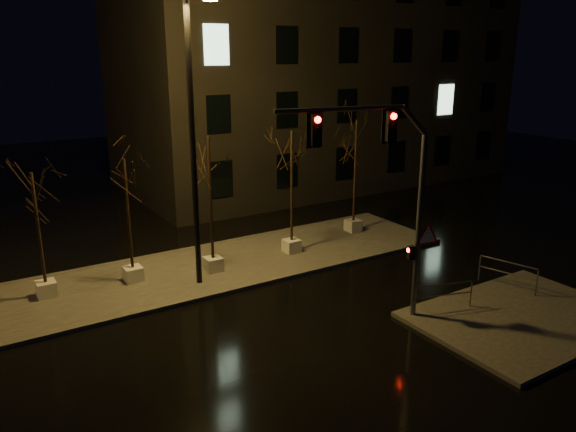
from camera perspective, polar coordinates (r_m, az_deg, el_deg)
ground at (r=17.99m, az=-1.51°, el=-11.94°), size 90.00×90.00×0.00m
median at (r=22.85m, az=-9.24°, el=-5.53°), size 22.00×5.00×0.15m
sidewalk_corner at (r=20.38m, az=22.68°, el=-9.48°), size 7.00×5.00×0.15m
building at (r=38.55m, az=2.83°, el=14.93°), size 25.00×12.00×15.00m
tree_1 at (r=20.85m, az=-24.34°, el=1.38°), size 1.80×1.80×4.61m
tree_2 at (r=21.14m, az=-16.15°, el=2.85°), size 1.80×1.80×4.82m
tree_3 at (r=21.39m, az=-8.01°, el=4.91°), size 1.80×1.80×5.50m
tree_4 at (r=23.32m, az=0.39°, el=5.81°), size 1.80×1.80×5.38m
tree_5 at (r=26.37m, az=6.91°, el=7.09°), size 1.80×1.80×5.46m
traffic_signal_mast at (r=17.27m, az=10.35°, el=3.22°), size 5.54×1.28×6.89m
streetlight_main at (r=20.04m, az=-9.74°, el=9.15°), size 2.55×0.90×10.27m
guard_rail_a at (r=19.61m, az=15.47°, el=-7.55°), size 2.11×0.67×0.95m
guard_rail_b at (r=22.10m, az=21.42°, el=-5.22°), size 0.64×2.08×1.02m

